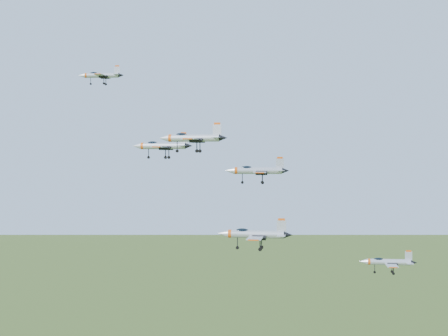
{
  "coord_description": "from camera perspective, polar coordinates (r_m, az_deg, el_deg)",
  "views": [
    {
      "loc": [
        8.04,
        -125.98,
        129.09
      ],
      "look_at": [
        1.96,
        -3.26,
        126.41
      ],
      "focal_mm": 50.0,
      "sensor_mm": 36.0,
      "label": 1
    }
  ],
  "objects": [
    {
      "name": "jet_left_low",
      "position": [
        133.42,
        2.97,
        -0.22
      ],
      "size": [
        13.77,
        11.3,
        3.69
      ],
      "rotation": [
        0.0,
        0.0,
        0.01
      ],
      "color": "#ABAFB8"
    },
    {
      "name": "jet_right_low",
      "position": [
        112.51,
        2.73,
        -6.04
      ],
      "size": [
        13.72,
        11.42,
        3.67
      ],
      "rotation": [
        0.0,
        0.0,
        -0.12
      ],
      "color": "#ABAFB8"
    },
    {
      "name": "jet_left_high",
      "position": [
        123.61,
        -5.74,
        2.04
      ],
      "size": [
        12.41,
        10.38,
        3.32
      ],
      "rotation": [
        0.0,
        0.0,
        -0.16
      ],
      "color": "#ABAFB8"
    },
    {
      "name": "jet_trail",
      "position": [
        126.45,
        14.7,
        -8.3
      ],
      "size": [
        11.08,
        9.17,
        2.96
      ],
      "rotation": [
        0.0,
        0.0,
        -0.08
      ],
      "color": "#ABAFB8"
    },
    {
      "name": "jet_right_high",
      "position": [
        106.47,
        -2.95,
        2.78
      ],
      "size": [
        12.1,
        10.12,
        3.24
      ],
      "rotation": [
        0.0,
        0.0,
        -0.16
      ],
      "color": "#ABAFB8"
    },
    {
      "name": "jet_lead",
      "position": [
        146.85,
        -11.23,
        8.32
      ],
      "size": [
        10.57,
        8.67,
        2.84
      ],
      "rotation": [
        0.0,
        0.0,
        -0.0
      ],
      "color": "#ABAFB8"
    }
  ]
}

